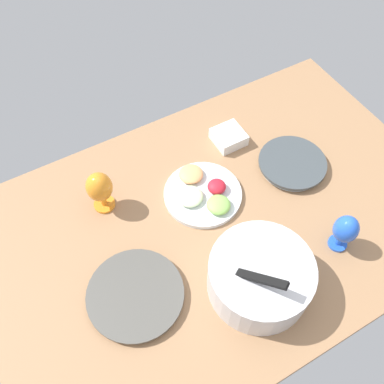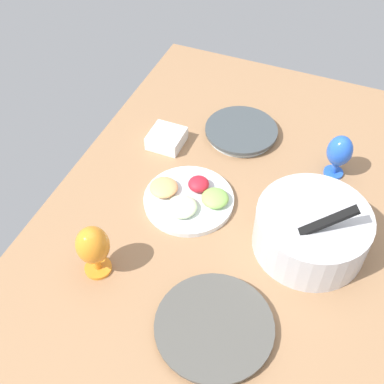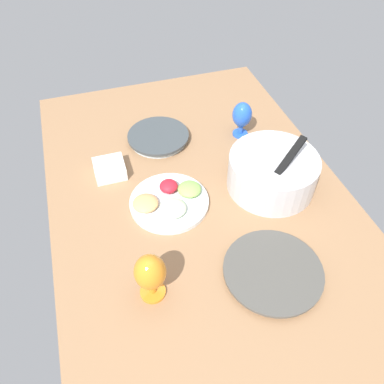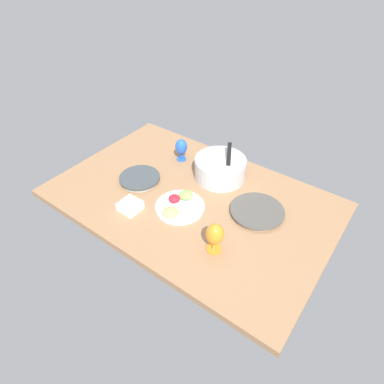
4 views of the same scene
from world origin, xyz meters
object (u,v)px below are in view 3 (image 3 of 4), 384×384
dinner_plate_left (158,137)px  square_bowl_white (110,168)px  mixing_bowl (272,171)px  hurricane_glass_blue (242,116)px  fruit_platter (169,200)px  hurricane_glass_orange (150,273)px  dinner_plate_right (273,272)px

dinner_plate_left → square_bowl_white: (13.82, -22.05, 1.10)cm
square_bowl_white → mixing_bowl: bearing=66.4°
dinner_plate_left → mixing_bowl: (37.58, 32.34, 5.55)cm
hurricane_glass_blue → square_bowl_white: 56.37cm
hurricane_glass_blue → square_bowl_white: hurricane_glass_blue is taller
mixing_bowl → hurricane_glass_blue: size_ratio=2.05×
mixing_bowl → fruit_platter: size_ratio=1.14×
mixing_bowl → square_bowl_white: mixing_bowl is taller
dinner_plate_left → hurricane_glass_blue: (6.52, 33.44, 7.78)cm
mixing_bowl → hurricane_glass_orange: mixing_bowl is taller
dinner_plate_right → hurricane_glass_blue: bearing=165.9°
mixing_bowl → hurricane_glass_blue: (-31.06, 1.11, 2.23)cm
dinner_plate_left → square_bowl_white: size_ratio=2.23×
dinner_plate_left → dinner_plate_right: 73.84cm
dinner_plate_left → square_bowl_white: square_bowl_white is taller
mixing_bowl → hurricane_glass_orange: 58.84cm
dinner_plate_right → hurricane_glass_blue: hurricane_glass_blue is taller
fruit_platter → hurricane_glass_orange: (31.78, -13.52, 8.43)cm
dinner_plate_right → fruit_platter: (-36.51, -21.94, 0.53)cm
mixing_bowl → hurricane_glass_orange: bearing=-59.8°
mixing_bowl → dinner_plate_left: bearing=-139.3°
dinner_plate_left → mixing_bowl: mixing_bowl is taller
fruit_platter → hurricane_glass_blue: (-28.83, 38.37, 7.53)cm
square_bowl_white → dinner_plate_right: bearing=33.9°
fruit_platter → square_bowl_white: bearing=-141.5°
hurricane_glass_orange → square_bowl_white: bearing=-176.1°
dinner_plate_right → fruit_platter: fruit_platter is taller
hurricane_glass_blue → mixing_bowl: bearing=-2.0°
dinner_plate_right → hurricane_glass_blue: (-65.34, 16.43, 8.06)cm
square_bowl_white → hurricane_glass_blue: bearing=97.5°
dinner_plate_right → hurricane_glass_orange: size_ratio=1.79×
dinner_plate_left → dinner_plate_right: (71.86, 17.01, -0.28)cm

